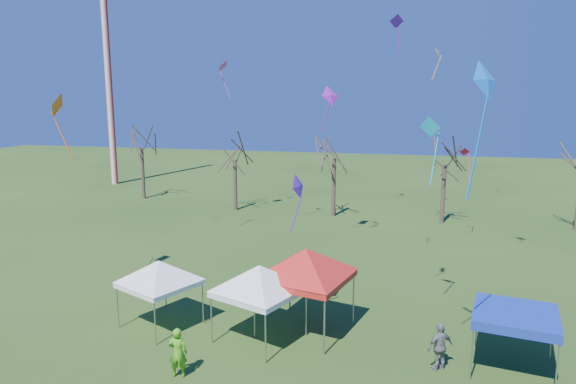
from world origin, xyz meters
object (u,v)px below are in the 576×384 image
tree_2 (334,138)px  tent_red (306,254)px  tent_white_west (159,265)px  tent_blue (516,317)px  tree_0 (140,129)px  tent_white_mid (259,270)px  tree_3 (446,143)px  person_green (178,352)px  radio_mast (108,67)px  person_grey (440,347)px  tree_1 (234,142)px

tree_2 → tent_red: size_ratio=1.83×
tent_white_west → tent_blue: 13.78m
tree_0 → tent_white_mid: bearing=-52.9°
tent_white_west → tree_3: bearing=59.5°
tree_3 → person_green: size_ratio=4.44×
tree_2 → person_green: 25.75m
radio_mast → tree_0: 11.45m
tent_red → tent_blue: tent_red is taller
tent_white_mid → tent_blue: bearing=-0.8°
tent_red → person_grey: size_ratio=2.54×
tent_blue → person_grey: 2.81m
person_grey → tree_3: bearing=-128.4°
tree_0 → person_green: (16.81, -28.13, -5.60)m
tree_0 → tree_1: (10.08, -2.73, -0.70)m
tent_white_mid → radio_mast: bearing=129.5°
radio_mast → person_green: bearing=-55.4°
tent_red → tent_blue: size_ratio=1.39×
tree_1 → tent_red: (10.29, -20.89, -2.51)m
tree_3 → tent_white_west: tree_3 is taller
tree_0 → tent_white_mid: (18.76, -24.84, -3.61)m
tree_3 → radio_mast: bearing=163.7°
radio_mast → tent_white_mid: bearing=-50.5°
tree_2 → tent_white_west: size_ratio=2.32×
tree_1 → tree_2: 8.42m
tree_1 → person_grey: size_ratio=4.30×
tree_0 → person_grey: tree_0 is taller
tree_0 → tent_blue: (28.11, -24.97, -4.49)m
tent_blue → person_green: tent_blue is taller
radio_mast → tent_blue: 48.49m
tent_red → person_grey: bearing=-20.5°
tree_2 → tent_blue: tree_2 is taller
radio_mast → tent_red: radio_mast is taller
tree_0 → person_grey: size_ratio=4.81×
tent_blue → person_green: bearing=-164.4°
tree_3 → tent_white_west: size_ratio=2.25×
tree_2 → tent_white_mid: bearing=-89.3°
radio_mast → person_green: 43.77m
person_grey → tree_1: bearing=-91.0°
tent_white_west → person_green: 4.65m
tent_red → radio_mast: bearing=132.3°
tree_2 → tree_3: 8.41m
tree_1 → tent_red: tree_1 is taller
tent_white_west → tent_red: size_ratio=0.79×
person_green → person_grey: 9.17m
tent_blue → person_grey: size_ratio=1.83×
tree_3 → tent_blue: 22.05m
radio_mast → tree_3: bearing=-16.3°
tree_3 → tree_2: bearing=177.7°
tent_white_mid → person_grey: size_ratio=2.14×
tent_white_west → tree_2: bearing=79.2°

